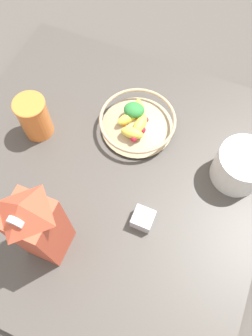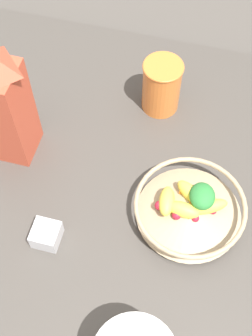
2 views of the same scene
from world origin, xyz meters
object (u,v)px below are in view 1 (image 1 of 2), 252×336
object	(u,v)px
yogurt_tub	(241,165)
drinking_cup	(34,117)
fruit_bowl	(137,122)
milk_carton	(38,227)
spice_jar	(143,219)

from	to	relation	value
yogurt_tub	drinking_cup	distance (m)	0.59
fruit_bowl	milk_carton	world-z (taller)	milk_carton
drinking_cup	spice_jar	xyz separation A→B (m)	(0.39, -0.14, -0.05)
fruit_bowl	milk_carton	distance (m)	0.43
spice_jar	drinking_cup	bearing A→B (deg)	159.74
drinking_cup	milk_carton	bearing A→B (deg)	-55.68
fruit_bowl	drinking_cup	world-z (taller)	drinking_cup
milk_carton	drinking_cup	distance (m)	0.36
fruit_bowl	milk_carton	bearing A→B (deg)	-100.20
fruit_bowl	yogurt_tub	distance (m)	0.32
fruit_bowl	yogurt_tub	xyz separation A→B (m)	(0.31, -0.04, 0.03)
milk_carton	spice_jar	distance (m)	0.27
spice_jar	fruit_bowl	bearing A→B (deg)	114.96
spice_jar	yogurt_tub	bearing A→B (deg)	50.00
milk_carton	spice_jar	bearing A→B (deg)	36.06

